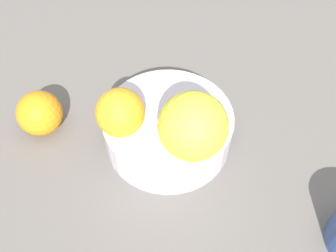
# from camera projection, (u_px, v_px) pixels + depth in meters

# --- Properties ---
(ground_plane) EXTENTS (1.10, 1.10, 0.02)m
(ground_plane) POSITION_uv_depth(u_px,v_px,m) (168.00, 144.00, 0.54)
(ground_plane) COLOR #66605B
(fruit_bowl) EXTENTS (0.17, 0.17, 0.05)m
(fruit_bowl) POSITION_uv_depth(u_px,v_px,m) (168.00, 129.00, 0.51)
(fruit_bowl) COLOR silver
(fruit_bowl) RESTS_ON ground_plane
(orange_in_bowl_0) EXTENTS (0.06, 0.06, 0.06)m
(orange_in_bowl_0) POSITION_uv_depth(u_px,v_px,m) (120.00, 112.00, 0.46)
(orange_in_bowl_0) COLOR #F9A823
(orange_in_bowl_0) RESTS_ON fruit_bowl
(orange_in_bowl_1) EXTENTS (0.08, 0.08, 0.08)m
(orange_in_bowl_1) POSITION_uv_depth(u_px,v_px,m) (195.00, 125.00, 0.43)
(orange_in_bowl_1) COLOR yellow
(orange_in_bowl_1) RESTS_ON fruit_bowl
(orange_loose_0) EXTENTS (0.06, 0.06, 0.06)m
(orange_loose_0) POSITION_uv_depth(u_px,v_px,m) (40.00, 113.00, 0.52)
(orange_loose_0) COLOR orange
(orange_loose_0) RESTS_ON ground_plane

